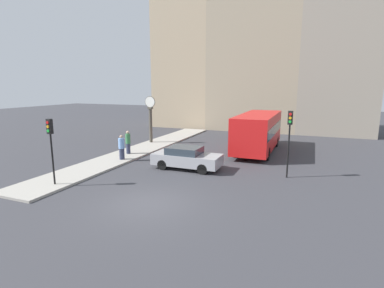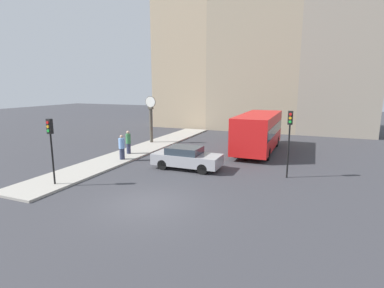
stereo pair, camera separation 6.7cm
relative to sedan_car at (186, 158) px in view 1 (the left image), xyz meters
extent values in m
plane|color=#38383D|center=(0.69, -5.94, -0.72)|extent=(120.00, 120.00, 0.00)
cube|color=#A39E93|center=(-5.60, 3.96, -0.65)|extent=(2.71, 23.82, 0.12)
cube|color=tan|center=(-8.24, 19.01, 7.83)|extent=(7.19, 5.00, 17.10)
cube|color=gray|center=(0.43, 19.01, 6.50)|extent=(10.17, 5.00, 14.43)
cube|color=gray|center=(9.36, 19.01, 7.79)|extent=(7.69, 5.00, 17.00)
cube|color=#9E9EA3|center=(0.04, 0.00, -0.10)|extent=(4.29, 1.81, 0.69)
cube|color=#2D3842|center=(-0.14, 0.00, 0.46)|extent=(2.06, 1.63, 0.44)
cylinder|color=black|center=(1.37, 0.79, -0.40)|extent=(0.64, 0.22, 0.64)
cylinder|color=black|center=(1.37, -0.79, -0.40)|extent=(0.64, 0.22, 0.64)
cylinder|color=black|center=(-1.29, 0.79, -0.40)|extent=(0.64, 0.22, 0.64)
cylinder|color=black|center=(-1.29, -0.79, -0.40)|extent=(0.64, 0.22, 0.64)
cube|color=red|center=(3.25, 6.81, 0.96)|extent=(2.59, 8.33, 2.63)
cube|color=#1E232D|center=(3.25, 6.81, 1.14)|extent=(2.62, 8.16, 0.78)
cylinder|color=black|center=(4.41, 9.39, -0.27)|extent=(0.28, 0.90, 0.90)
cylinder|color=black|center=(2.10, 9.39, -0.27)|extent=(0.28, 0.90, 0.90)
cylinder|color=black|center=(4.41, 4.23, -0.27)|extent=(0.28, 0.90, 0.90)
cylinder|color=black|center=(2.10, 4.23, -0.27)|extent=(0.28, 0.90, 0.90)
cylinder|color=black|center=(-5.03, -5.72, 0.73)|extent=(0.09, 0.09, 2.65)
cube|color=black|center=(-5.03, -5.72, 2.44)|extent=(0.26, 0.20, 0.76)
cylinder|color=red|center=(-5.03, -5.84, 2.65)|extent=(0.15, 0.04, 0.15)
cylinder|color=orange|center=(-5.03, -5.84, 2.44)|extent=(0.15, 0.04, 0.15)
cylinder|color=green|center=(-5.03, -5.84, 2.23)|extent=(0.15, 0.04, 0.15)
cylinder|color=black|center=(6.06, 0.45, 0.81)|extent=(0.09, 0.09, 3.05)
cube|color=black|center=(6.06, 0.45, 2.71)|extent=(0.26, 0.20, 0.76)
cylinder|color=red|center=(6.06, 0.33, 2.92)|extent=(0.15, 0.04, 0.15)
cylinder|color=orange|center=(6.06, 0.33, 2.71)|extent=(0.15, 0.04, 0.15)
cylinder|color=green|center=(6.06, 0.33, 2.50)|extent=(0.15, 0.04, 0.15)
cylinder|color=#4C473D|center=(-6.31, 6.56, 0.91)|extent=(0.28, 0.28, 3.00)
cube|color=#4C473D|center=(-6.31, 6.56, 2.50)|extent=(0.37, 0.37, 0.17)
cylinder|color=#4C473D|center=(-6.31, 6.56, 3.05)|extent=(1.01, 0.04, 1.01)
cylinder|color=white|center=(-6.31, 6.56, 3.05)|extent=(0.93, 0.06, 0.93)
cylinder|color=#2D334C|center=(-4.95, 0.12, -0.21)|extent=(0.35, 0.35, 0.77)
cylinder|color=#729ED8|center=(-4.95, 0.12, 0.54)|extent=(0.42, 0.42, 0.72)
sphere|color=tan|center=(-4.95, 0.12, 1.01)|extent=(0.22, 0.22, 0.22)
cylinder|color=#2D334C|center=(-5.55, 1.81, -0.20)|extent=(0.31, 0.31, 0.78)
cylinder|color=#387A47|center=(-5.55, 1.81, 0.55)|extent=(0.36, 0.36, 0.73)
sphere|color=tan|center=(-5.55, 1.81, 1.03)|extent=(0.23, 0.23, 0.23)
camera|label=1|loc=(7.22, -16.86, 4.44)|focal=28.00mm
camera|label=2|loc=(7.28, -16.83, 4.44)|focal=28.00mm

